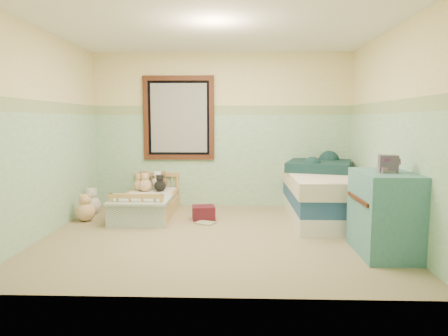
{
  "coord_description": "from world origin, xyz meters",
  "views": [
    {
      "loc": [
        0.27,
        -4.93,
        1.42
      ],
      "look_at": [
        0.09,
        0.35,
        0.8
      ],
      "focal_mm": 32.88,
      "sensor_mm": 36.0,
      "label": 1
    }
  ],
  "objects_px": {
    "toddler_bed_frame": "(148,209)",
    "floor_book": "(205,223)",
    "dresser": "(384,213)",
    "red_pillow": "(204,213)",
    "plush_floor_cream": "(92,205)",
    "twin_bed_frame": "(326,210)",
    "plush_floor_tan": "(86,212)"
  },
  "relations": [
    {
      "from": "toddler_bed_frame",
      "to": "red_pillow",
      "type": "bearing_deg",
      "value": -16.3
    },
    {
      "from": "twin_bed_frame",
      "to": "dresser",
      "type": "xyz_separation_m",
      "value": [
        0.27,
        -1.61,
        0.33
      ]
    },
    {
      "from": "toddler_bed_frame",
      "to": "floor_book",
      "type": "relative_size",
      "value": 5.96
    },
    {
      "from": "twin_bed_frame",
      "to": "red_pillow",
      "type": "relative_size",
      "value": 6.74
    },
    {
      "from": "plush_floor_cream",
      "to": "twin_bed_frame",
      "type": "distance_m",
      "value": 3.5
    },
    {
      "from": "twin_bed_frame",
      "to": "plush_floor_cream",
      "type": "bearing_deg",
      "value": 177.84
    },
    {
      "from": "plush_floor_tan",
      "to": "floor_book",
      "type": "bearing_deg",
      "value": -3.17
    },
    {
      "from": "plush_floor_cream",
      "to": "dresser",
      "type": "xyz_separation_m",
      "value": [
        3.77,
        -1.74,
        0.3
      ]
    },
    {
      "from": "toddler_bed_frame",
      "to": "twin_bed_frame",
      "type": "bearing_deg",
      "value": -1.62
    },
    {
      "from": "floor_book",
      "to": "red_pillow",
      "type": "bearing_deg",
      "value": 126.24
    },
    {
      "from": "floor_book",
      "to": "twin_bed_frame",
      "type": "bearing_deg",
      "value": 40.5
    },
    {
      "from": "toddler_bed_frame",
      "to": "dresser",
      "type": "xyz_separation_m",
      "value": [
        2.89,
        -1.69,
        0.34
      ]
    },
    {
      "from": "dresser",
      "to": "red_pillow",
      "type": "height_order",
      "value": "dresser"
    },
    {
      "from": "toddler_bed_frame",
      "to": "plush_floor_cream",
      "type": "relative_size",
      "value": 5.5
    },
    {
      "from": "dresser",
      "to": "red_pillow",
      "type": "bearing_deg",
      "value": 144.79
    },
    {
      "from": "toddler_bed_frame",
      "to": "plush_floor_cream",
      "type": "height_order",
      "value": "plush_floor_cream"
    },
    {
      "from": "plush_floor_cream",
      "to": "floor_book",
      "type": "bearing_deg",
      "value": -17.41
    },
    {
      "from": "plush_floor_cream",
      "to": "twin_bed_frame",
      "type": "relative_size",
      "value": 0.13
    },
    {
      "from": "plush_floor_tan",
      "to": "twin_bed_frame",
      "type": "relative_size",
      "value": 0.13
    },
    {
      "from": "twin_bed_frame",
      "to": "floor_book",
      "type": "distance_m",
      "value": 1.78
    },
    {
      "from": "plush_floor_tan",
      "to": "toddler_bed_frame",
      "type": "bearing_deg",
      "value": 26.83
    },
    {
      "from": "toddler_bed_frame",
      "to": "floor_book",
      "type": "distance_m",
      "value": 1.03
    },
    {
      "from": "plush_floor_cream",
      "to": "plush_floor_tan",
      "type": "relative_size",
      "value": 1.01
    },
    {
      "from": "plush_floor_tan",
      "to": "twin_bed_frame",
      "type": "height_order",
      "value": "plush_floor_tan"
    },
    {
      "from": "toddler_bed_frame",
      "to": "plush_floor_cream",
      "type": "xyz_separation_m",
      "value": [
        -0.88,
        0.06,
        0.04
      ]
    },
    {
      "from": "toddler_bed_frame",
      "to": "dresser",
      "type": "height_order",
      "value": "dresser"
    },
    {
      "from": "plush_floor_tan",
      "to": "twin_bed_frame",
      "type": "bearing_deg",
      "value": 5.5
    },
    {
      "from": "plush_floor_cream",
      "to": "twin_bed_frame",
      "type": "xyz_separation_m",
      "value": [
        3.5,
        -0.13,
        -0.02
      ]
    },
    {
      "from": "plush_floor_cream",
      "to": "toddler_bed_frame",
      "type": "bearing_deg",
      "value": -3.78
    },
    {
      "from": "toddler_bed_frame",
      "to": "dresser",
      "type": "relative_size",
      "value": 1.68
    },
    {
      "from": "toddler_bed_frame",
      "to": "floor_book",
      "type": "xyz_separation_m",
      "value": [
        0.9,
        -0.5,
        -0.08
      ]
    },
    {
      "from": "floor_book",
      "to": "plush_floor_tan",
      "type": "bearing_deg",
      "value": -156.44
    }
  ]
}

